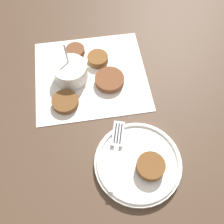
{
  "coord_description": "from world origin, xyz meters",
  "views": [
    {
      "loc": [
        0.06,
        -0.45,
        0.63
      ],
      "look_at": [
        0.08,
        -0.11,
        0.02
      ],
      "focal_mm": 42.0,
      "sensor_mm": 36.0,
      "label": 1
    }
  ],
  "objects": [
    {
      "name": "napkin",
      "position": [
        0.02,
        0.03,
        0.0
      ],
      "size": [
        0.36,
        0.34,
        0.0
      ],
      "color": "white",
      "rests_on": "ground_plane"
    },
    {
      "name": "fritter_1",
      "position": [
        0.08,
        0.0,
        0.01
      ],
      "size": [
        0.08,
        0.08,
        0.02
      ],
      "color": "brown",
      "rests_on": "napkin"
    },
    {
      "name": "fritter_3",
      "position": [
        -0.05,
        -0.07,
        0.01
      ],
      "size": [
        0.07,
        0.07,
        0.02
      ],
      "color": "brown",
      "rests_on": "napkin"
    },
    {
      "name": "fritter_2",
      "position": [
        0.04,
        0.08,
        0.01
      ],
      "size": [
        0.06,
        0.06,
        0.02
      ],
      "color": "brown",
      "rests_on": "napkin"
    },
    {
      "name": "fritter_on_plate",
      "position": [
        0.16,
        -0.27,
        0.03
      ],
      "size": [
        0.07,
        0.07,
        0.02
      ],
      "color": "brown",
      "rests_on": "serving_plate"
    },
    {
      "name": "ground_plane",
      "position": [
        0.0,
        0.0,
        0.0
      ],
      "size": [
        4.0,
        4.0,
        0.0
      ],
      "primitive_type": "plane",
      "color": "#4C3828"
    },
    {
      "name": "serving_plate",
      "position": [
        0.13,
        -0.25,
        0.01
      ],
      "size": [
        0.21,
        0.21,
        0.02
      ],
      "color": "white",
      "rests_on": "ground_plane"
    },
    {
      "name": "fritter_0",
      "position": [
        -0.03,
        0.12,
        0.01
      ],
      "size": [
        0.06,
        0.06,
        0.02
      ],
      "color": "brown",
      "rests_on": "napkin"
    },
    {
      "name": "fork",
      "position": [
        0.08,
        -0.21,
        0.02
      ],
      "size": [
        0.05,
        0.18,
        0.0
      ],
      "color": "silver",
      "rests_on": "serving_plate"
    },
    {
      "name": "sauce_bowl",
      "position": [
        -0.04,
        0.02,
        0.03
      ],
      "size": [
        0.11,
        0.1,
        0.1
      ],
      "color": "white",
      "rests_on": "napkin"
    }
  ]
}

